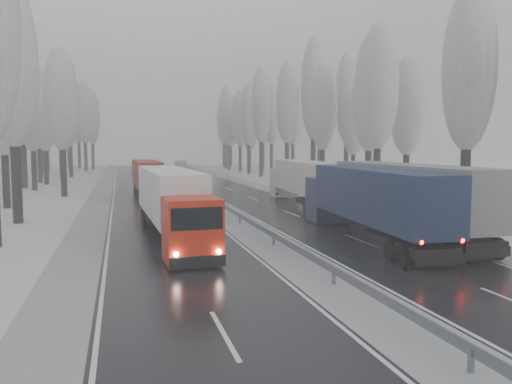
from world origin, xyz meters
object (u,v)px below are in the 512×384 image
truck_cream_box (302,179)px  truck_red_white (171,199)px  truck_grey_tarp (398,194)px  truck_red_red (147,177)px  box_truck_distant (180,166)px  truck_blue_box (368,198)px

truck_cream_box → truck_red_white: bearing=-129.2°
truck_grey_tarp → truck_red_red: size_ratio=1.13×
truck_red_white → box_truck_distant: bearing=80.6°
box_truck_distant → truck_red_red: (-9.39, -51.11, 1.01)m
box_truck_distant → truck_red_white: (-9.28, -74.88, 1.10)m
truck_blue_box → truck_red_red: size_ratio=1.08×
truck_grey_tarp → truck_blue_box: size_ratio=1.04×
truck_grey_tarp → box_truck_distant: truck_grey_tarp is taller
truck_cream_box → truck_red_red: (-13.49, 9.71, -0.12)m
box_truck_distant → truck_red_red: size_ratio=0.44×
box_truck_distant → truck_red_white: truck_red_white is taller
truck_red_white → truck_cream_box: bearing=44.1°
truck_blue_box → truck_cream_box: size_ratio=1.03×
box_truck_distant → truck_red_red: bearing=-98.2°
truck_red_white → truck_blue_box: bearing=-18.8°
truck_grey_tarp → box_truck_distant: size_ratio=2.55×
truck_grey_tarp → truck_cream_box: 16.73m
truck_grey_tarp → truck_red_white: bearing=168.4°
truck_blue_box → box_truck_distant: truck_blue_box is taller
truck_blue_box → truck_red_red: (-11.07, 27.03, -0.18)m
truck_red_white → truck_red_red: 23.77m
box_truck_distant → truck_cream_box: bearing=-83.9°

